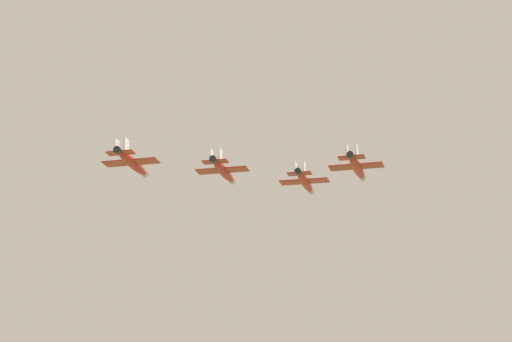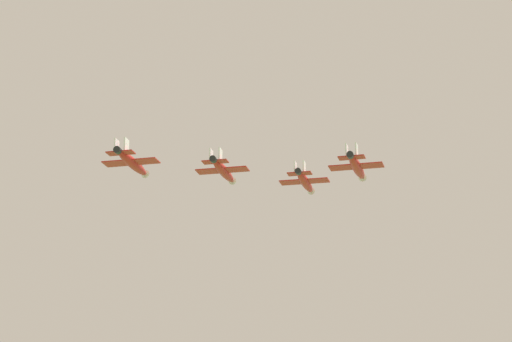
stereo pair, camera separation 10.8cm
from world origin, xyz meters
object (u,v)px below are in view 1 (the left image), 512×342
object	(u,v)px
jet_left_wingman	(223,171)
jet_right_wingman	(357,167)
jet_lead	(305,182)
jet_left_outer	(132,163)

from	to	relation	value
jet_left_wingman	jet_right_wingman	size ratio (longest dim) A/B	0.99
jet_left_wingman	jet_right_wingman	world-z (taller)	jet_left_wingman
jet_lead	jet_left_outer	bearing A→B (deg)	138.77
jet_right_wingman	jet_left_outer	distance (m)	42.62
jet_lead	jet_left_wingman	size ratio (longest dim) A/B	0.99
jet_right_wingman	jet_left_wingman	bearing A→B (deg)	90.13
jet_lead	jet_left_outer	world-z (taller)	jet_lead
jet_left_outer	jet_left_wingman	bearing A→B (deg)	-40.33
jet_lead	jet_left_outer	xyz separation A→B (m)	(-12.78, -38.78, -3.51)
jet_lead	jet_right_wingman	world-z (taller)	jet_lead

